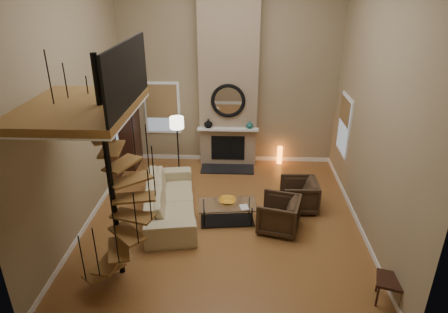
{
  "coord_description": "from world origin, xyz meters",
  "views": [
    {
      "loc": [
        0.36,
        -7.53,
        5.02
      ],
      "look_at": [
        0.0,
        0.4,
        1.4
      ],
      "focal_mm": 31.67,
      "sensor_mm": 36.0,
      "label": 1
    }
  ],
  "objects_px": {
    "sofa": "(170,199)",
    "accent_lamp": "(280,155)",
    "coffee_table": "(227,210)",
    "hutch": "(129,134)",
    "armchair_near": "(302,195)",
    "armchair_far": "(282,215)",
    "side_chair": "(398,278)",
    "floor_lamp": "(177,128)"
  },
  "relations": [
    {
      "from": "sofa",
      "to": "accent_lamp",
      "type": "relative_size",
      "value": 5.2
    },
    {
      "from": "sofa",
      "to": "coffee_table",
      "type": "bearing_deg",
      "value": -109.68
    },
    {
      "from": "hutch",
      "to": "sofa",
      "type": "height_order",
      "value": "hutch"
    },
    {
      "from": "hutch",
      "to": "accent_lamp",
      "type": "xyz_separation_m",
      "value": [
        4.32,
        0.29,
        -0.7
      ]
    },
    {
      "from": "armchair_near",
      "to": "armchair_far",
      "type": "relative_size",
      "value": 0.98
    },
    {
      "from": "hutch",
      "to": "side_chair",
      "type": "distance_m",
      "value": 7.75
    },
    {
      "from": "armchair_near",
      "to": "sofa",
      "type": "bearing_deg",
      "value": -84.17
    },
    {
      "from": "armchair_far",
      "to": "coffee_table",
      "type": "relative_size",
      "value": 0.63
    },
    {
      "from": "hutch",
      "to": "accent_lamp",
      "type": "relative_size",
      "value": 3.85
    },
    {
      "from": "sofa",
      "to": "armchair_far",
      "type": "relative_size",
      "value": 3.18
    },
    {
      "from": "armchair_near",
      "to": "accent_lamp",
      "type": "height_order",
      "value": "armchair_near"
    },
    {
      "from": "coffee_table",
      "to": "side_chair",
      "type": "relative_size",
      "value": 1.38
    },
    {
      "from": "coffee_table",
      "to": "accent_lamp",
      "type": "relative_size",
      "value": 2.58
    },
    {
      "from": "sofa",
      "to": "coffee_table",
      "type": "relative_size",
      "value": 2.02
    },
    {
      "from": "armchair_near",
      "to": "floor_lamp",
      "type": "relative_size",
      "value": 0.49
    },
    {
      "from": "hutch",
      "to": "accent_lamp",
      "type": "bearing_deg",
      "value": 3.89
    },
    {
      "from": "armchair_far",
      "to": "side_chair",
      "type": "xyz_separation_m",
      "value": [
        1.69,
        -2.06,
        0.17
      ]
    },
    {
      "from": "armchair_near",
      "to": "coffee_table",
      "type": "bearing_deg",
      "value": -71.4
    },
    {
      "from": "hutch",
      "to": "coffee_table",
      "type": "distance_m",
      "value": 4.11
    },
    {
      "from": "accent_lamp",
      "to": "armchair_near",
      "type": "bearing_deg",
      "value": -82.68
    },
    {
      "from": "armchair_near",
      "to": "accent_lamp",
      "type": "bearing_deg",
      "value": -174.32
    },
    {
      "from": "armchair_far",
      "to": "hutch",
      "type": "bearing_deg",
      "value": -112.25
    },
    {
      "from": "armchair_near",
      "to": "floor_lamp",
      "type": "bearing_deg",
      "value": -117.79
    },
    {
      "from": "coffee_table",
      "to": "floor_lamp",
      "type": "xyz_separation_m",
      "value": [
        -1.41,
        2.19,
        1.13
      ]
    },
    {
      "from": "hutch",
      "to": "coffee_table",
      "type": "height_order",
      "value": "hutch"
    },
    {
      "from": "hutch",
      "to": "floor_lamp",
      "type": "height_order",
      "value": "hutch"
    },
    {
      "from": "accent_lamp",
      "to": "side_chair",
      "type": "distance_m",
      "value": 5.64
    },
    {
      "from": "hutch",
      "to": "side_chair",
      "type": "bearing_deg",
      "value": -41.64
    },
    {
      "from": "sofa",
      "to": "armchair_near",
      "type": "relative_size",
      "value": 3.25
    },
    {
      "from": "hutch",
      "to": "accent_lamp",
      "type": "distance_m",
      "value": 4.38
    },
    {
      "from": "armchair_near",
      "to": "armchair_far",
      "type": "bearing_deg",
      "value": -33.1
    },
    {
      "from": "sofa",
      "to": "floor_lamp",
      "type": "bearing_deg",
      "value": -6.92
    },
    {
      "from": "armchair_near",
      "to": "accent_lamp",
      "type": "distance_m",
      "value": 2.51
    },
    {
      "from": "armchair_far",
      "to": "armchair_near",
      "type": "bearing_deg",
      "value": 163.32
    },
    {
      "from": "hutch",
      "to": "floor_lamp",
      "type": "relative_size",
      "value": 1.19
    },
    {
      "from": "armchair_far",
      "to": "floor_lamp",
      "type": "distance_m",
      "value": 3.72
    },
    {
      "from": "hutch",
      "to": "side_chair",
      "type": "height_order",
      "value": "hutch"
    },
    {
      "from": "accent_lamp",
      "to": "side_chair",
      "type": "bearing_deg",
      "value": -74.89
    },
    {
      "from": "armchair_near",
      "to": "floor_lamp",
      "type": "distance_m",
      "value": 3.67
    },
    {
      "from": "hutch",
      "to": "armchair_far",
      "type": "xyz_separation_m",
      "value": [
        4.09,
        -3.09,
        -0.6
      ]
    },
    {
      "from": "sofa",
      "to": "floor_lamp",
      "type": "relative_size",
      "value": 1.6
    },
    {
      "from": "hutch",
      "to": "armchair_far",
      "type": "bearing_deg",
      "value": -37.03
    }
  ]
}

